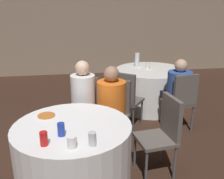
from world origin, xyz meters
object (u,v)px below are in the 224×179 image
(chair_near_north, at_px, (85,105))
(soda_can_red, at_px, (44,139))
(person_white_shirt, at_px, (83,106))
(table_far, at_px, (150,88))
(chair_near_east, at_px, (163,129))
(bottle_far, at_px, (137,60))
(pizza_plate_near, at_px, (46,116))
(chair_far_south, at_px, (182,98))
(soda_can_silver, at_px, (92,139))
(table_near, at_px, (74,157))
(person_blue_shirt, at_px, (176,92))
(person_orange_shirt, at_px, (109,109))
(chair_near_northeast, at_px, (114,108))
(chair_far_southwest, at_px, (126,96))
(soda_can_blue, at_px, (61,129))

(chair_near_north, distance_m, soda_can_red, 1.41)
(person_white_shirt, bearing_deg, chair_near_north, -90.00)
(table_far, bearing_deg, chair_near_east, -103.33)
(bottle_far, bearing_deg, pizza_plate_near, -125.83)
(chair_far_south, height_order, soda_can_silver, chair_far_south)
(chair_near_north, height_order, soda_can_red, chair_near_north)
(table_near, distance_m, chair_near_north, 1.02)
(soda_can_silver, relative_size, bottle_far, 0.46)
(person_blue_shirt, distance_m, soda_can_red, 2.42)
(person_orange_shirt, relative_size, bottle_far, 4.26)
(table_far, bearing_deg, person_orange_shirt, -125.02)
(chair_near_northeast, distance_m, bottle_far, 1.71)
(chair_near_north, xyz_separation_m, chair_far_southwest, (0.64, 0.28, 0.00))
(chair_far_southwest, xyz_separation_m, person_white_shirt, (-0.67, -0.45, 0.05))
(person_orange_shirt, xyz_separation_m, soda_can_silver, (-0.31, -1.11, 0.21))
(table_near, relative_size, chair_near_east, 1.28)
(table_near, distance_m, soda_can_red, 0.60)
(table_far, bearing_deg, bottle_far, 131.29)
(person_white_shirt, relative_size, person_orange_shirt, 1.04)
(chair_near_northeast, relative_size, soda_can_red, 7.55)
(soda_can_blue, bearing_deg, table_near, 64.09)
(chair_far_southwest, distance_m, person_orange_shirt, 0.67)
(soda_can_red, xyz_separation_m, soda_can_blue, (0.14, 0.15, 0.00))
(chair_near_northeast, bearing_deg, soda_can_red, 89.99)
(chair_far_south, bearing_deg, person_white_shirt, -179.51)
(soda_can_blue, bearing_deg, bottle_far, 62.10)
(chair_near_northeast, relative_size, bottle_far, 3.44)
(table_far, xyz_separation_m, chair_far_south, (0.16, -1.06, 0.18))
(chair_near_north, distance_m, bottle_far, 1.78)
(person_blue_shirt, bearing_deg, chair_near_northeast, -167.97)
(person_white_shirt, distance_m, soda_can_blue, 1.07)
(chair_near_northeast, height_order, pizza_plate_near, chair_near_northeast)
(soda_can_red, bearing_deg, bottle_far, 61.12)
(chair_far_southwest, distance_m, person_blue_shirt, 0.80)
(table_far, bearing_deg, pizza_plate_near, -132.83)
(chair_near_east, bearing_deg, chair_far_southwest, 2.22)
(person_orange_shirt, bearing_deg, soda_can_red, 89.98)
(soda_can_red, height_order, bottle_far, bottle_far)
(person_white_shirt, bearing_deg, bottle_far, -116.54)
(chair_near_east, xyz_separation_m, person_orange_shirt, (-0.52, 0.58, 0.04))
(table_near, relative_size, person_blue_shirt, 1.06)
(table_far, relative_size, soda_can_silver, 10.83)
(person_blue_shirt, bearing_deg, soda_can_silver, -139.73)
(chair_near_east, bearing_deg, person_blue_shirt, -35.96)
(person_orange_shirt, bearing_deg, pizza_plate_near, 65.51)
(chair_near_northeast, bearing_deg, bottle_far, -80.38)
(chair_near_northeast, bearing_deg, person_white_shirt, 34.63)
(chair_near_north, relative_size, chair_near_northeast, 1.00)
(table_near, distance_m, soda_can_blue, 0.48)
(table_near, height_order, person_blue_shirt, person_blue_shirt)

